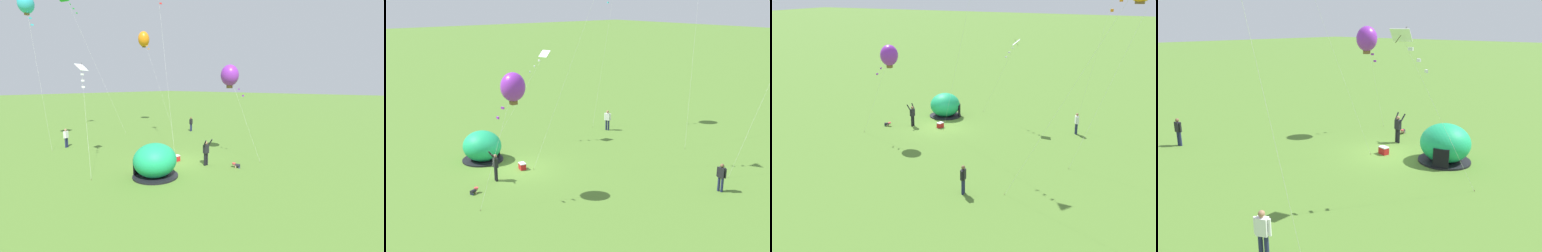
# 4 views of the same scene
# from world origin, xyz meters

# --- Properties ---
(ground_plane) EXTENTS (300.00, 300.00, 0.00)m
(ground_plane) POSITION_xyz_m (0.00, 0.00, 0.00)
(ground_plane) COLOR #517A2D
(popup_tent) EXTENTS (2.81, 2.81, 2.10)m
(popup_tent) POSITION_xyz_m (-3.06, -1.15, 1.00)
(popup_tent) COLOR #1EAD6B
(popup_tent) RESTS_ON ground
(cooler_box) EXTENTS (0.59, 0.46, 0.44)m
(cooler_box) POSITION_xyz_m (0.10, 0.07, 0.22)
(cooler_box) COLOR red
(cooler_box) RESTS_ON ground
(toddler_crawling) EXTENTS (0.37, 0.55, 0.32)m
(toddler_crawling) POSITION_xyz_m (1.65, -4.12, 0.18)
(toddler_crawling) COLOR black
(toddler_crawling) RESTS_ON ground
(person_flying_kite) EXTENTS (0.67, 0.53, 1.89)m
(person_flying_kite) POSITION_xyz_m (0.75, -2.21, 1.00)
(person_flying_kite) COLOR black
(person_flying_kite) RESTS_ON ground
(person_with_toddler) EXTENTS (0.59, 0.29, 1.72)m
(person_with_toddler) POSITION_xyz_m (10.31, 7.20, 0.96)
(person_with_toddler) COLOR #1E2347
(person_with_toddler) RESTS_ON ground
(person_watching_sky) EXTENTS (0.53, 0.39, 1.72)m
(person_watching_sky) POSITION_xyz_m (-3.15, 10.58, 0.96)
(person_watching_sky) COLOR #1E2347
(person_watching_sky) RESTS_ON ground
(kite_white) EXTENTS (2.18, 4.03, 7.10)m
(kite_white) POSITION_xyz_m (-4.29, 4.72, 6.46)
(kite_white) COLOR silver
(kite_white) RESTS_ON ground
(kite_orange) EXTENTS (1.61, 6.88, 12.68)m
(kite_orange) POSITION_xyz_m (10.26, 15.49, 11.66)
(kite_orange) COLOR silver
(kite_orange) RESTS_ON ground
(kite_purple) EXTENTS (1.34, 3.19, 7.09)m
(kite_purple) POSITION_xyz_m (3.44, -2.34, 6.29)
(kite_purple) COLOR silver
(kite_purple) RESTS_ON ground
(kite_cyan) EXTENTS (1.27, 3.11, 13.09)m
(kite_cyan) POSITION_xyz_m (-4.67, 12.60, 12.28)
(kite_cyan) COLOR silver
(kite_cyan) RESTS_ON ground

